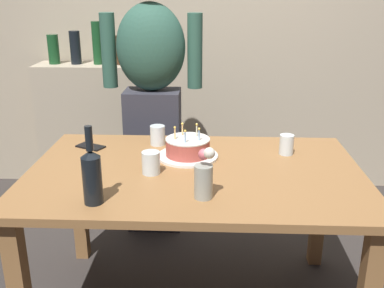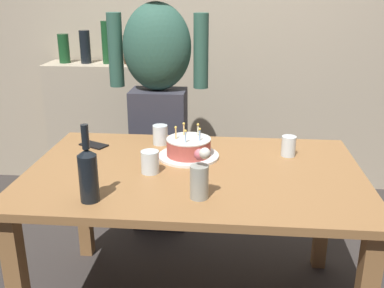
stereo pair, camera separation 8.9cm
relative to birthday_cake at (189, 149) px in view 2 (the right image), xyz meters
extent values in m
cube|color=tan|center=(0.04, 1.39, 0.52)|extent=(5.20, 0.10, 2.60)
cube|color=olive|center=(0.04, -0.16, -0.06)|extent=(1.50, 0.96, 0.03)
cube|color=olive|center=(-0.64, 0.25, -0.43)|extent=(0.07, 0.07, 0.70)
cube|color=olive|center=(0.72, 0.25, -0.43)|extent=(0.07, 0.07, 0.70)
cylinder|color=white|center=(0.00, 0.00, -0.04)|extent=(0.29, 0.29, 0.01)
cylinder|color=#B24C42|center=(0.00, 0.00, 0.01)|extent=(0.21, 0.21, 0.08)
cylinder|color=silver|center=(0.00, 0.00, 0.05)|extent=(0.21, 0.21, 0.01)
cylinder|color=#93B7DB|center=(0.05, -0.03, 0.08)|extent=(0.01, 0.01, 0.05)
sphere|color=#F9C64C|center=(0.05, -0.03, 0.11)|extent=(0.01, 0.01, 0.01)
cylinder|color=beige|center=(0.04, 0.04, 0.08)|extent=(0.01, 0.01, 0.05)
sphere|color=#F9C64C|center=(0.04, 0.04, 0.11)|extent=(0.01, 0.01, 0.01)
cylinder|color=#EAB266|center=(-0.03, 0.05, 0.08)|extent=(0.01, 0.01, 0.05)
sphere|color=#F9C64C|center=(-0.03, 0.05, 0.11)|extent=(0.01, 0.01, 0.01)
cylinder|color=#EAB266|center=(-0.06, -0.01, 0.08)|extent=(0.01, 0.01, 0.05)
sphere|color=#F9C64C|center=(-0.06, -0.01, 0.11)|extent=(0.01, 0.01, 0.01)
cylinder|color=#93B7DB|center=(-0.01, -0.06, 0.08)|extent=(0.01, 0.01, 0.05)
sphere|color=#F9C64C|center=(-0.01, -0.06, 0.11)|extent=(0.01, 0.01, 0.01)
cylinder|color=silver|center=(-0.17, 0.18, 0.01)|extent=(0.08, 0.08, 0.10)
cylinder|color=silver|center=(-0.15, -0.21, 0.01)|extent=(0.08, 0.08, 0.10)
cylinder|color=silver|center=(0.48, 0.06, 0.01)|extent=(0.07, 0.07, 0.10)
cylinder|color=black|center=(-0.33, -0.50, 0.05)|extent=(0.07, 0.07, 0.19)
cone|color=black|center=(-0.33, -0.50, 0.16)|extent=(0.07, 0.07, 0.03)
cylinder|color=black|center=(-0.33, -0.50, 0.22)|extent=(0.03, 0.03, 0.09)
cube|color=black|center=(-0.51, 0.12, -0.04)|extent=(0.16, 0.13, 0.01)
cylinder|color=#999E93|center=(0.08, -0.44, 0.02)|extent=(0.07, 0.07, 0.13)
sphere|color=#DB6670|center=(0.09, -0.43, 0.14)|extent=(0.04, 0.04, 0.04)
sphere|color=silver|center=(0.11, -0.45, 0.15)|extent=(0.04, 0.04, 0.04)
cube|color=#33333D|center=(-0.25, 0.65, -0.32)|extent=(0.34, 0.23, 0.92)
ellipsoid|color=#2D5647|center=(-0.25, 0.65, 0.40)|extent=(0.41, 0.27, 0.52)
cylinder|color=#2D5647|center=(0.01, 0.68, 0.37)|extent=(0.09, 0.09, 0.44)
cylinder|color=#2D5647|center=(-0.51, 0.68, 0.37)|extent=(0.09, 0.09, 0.44)
cube|color=tan|center=(-0.79, 1.17, -0.29)|extent=(0.75, 0.30, 0.99)
cylinder|color=#194723|center=(-1.02, 1.17, 0.31)|extent=(0.08, 0.08, 0.21)
cylinder|color=black|center=(-0.87, 1.17, 0.33)|extent=(0.08, 0.08, 0.23)
cylinder|color=#194723|center=(-0.71, 1.17, 0.36)|extent=(0.07, 0.07, 0.30)
cylinder|color=#382314|center=(-0.55, 1.17, 0.31)|extent=(0.08, 0.08, 0.20)
camera|label=1|loc=(0.11, -2.01, 0.73)|focal=41.78mm
camera|label=2|loc=(0.20, -2.00, 0.73)|focal=41.78mm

